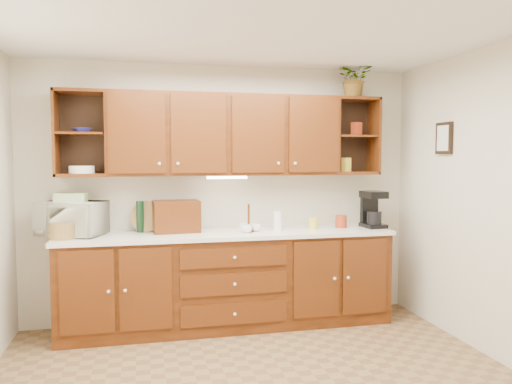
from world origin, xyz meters
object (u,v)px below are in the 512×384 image
bread_box (176,216)px  coffee_maker (372,210)px  potted_plant (355,79)px  microwave (72,219)px

bread_box → coffee_maker: (2.02, -0.11, 0.03)m
bread_box → coffee_maker: 2.02m
bread_box → potted_plant: bearing=-4.7°
coffee_maker → potted_plant: bearing=143.3°
coffee_maker → potted_plant: 1.38m
bread_box → potted_plant: potted_plant is taller
microwave → coffee_maker: 2.99m
microwave → bread_box: 0.97m
microwave → coffee_maker: bearing=19.3°
coffee_maker → microwave: bearing=174.5°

